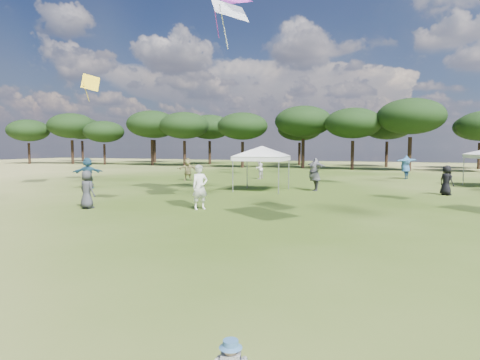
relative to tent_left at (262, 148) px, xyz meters
The scene contains 3 objects.
tree_line 27.86m from the tent_left, 73.77° to the left, with size 108.78×17.63×7.77m.
tent_left is the anchor object (origin of this frame).
festival_crowd 3.91m from the tent_left, 28.06° to the left, with size 30.88×22.65×1.92m.
Camera 1 is at (1.90, -1.37, 2.57)m, focal length 30.00 mm.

